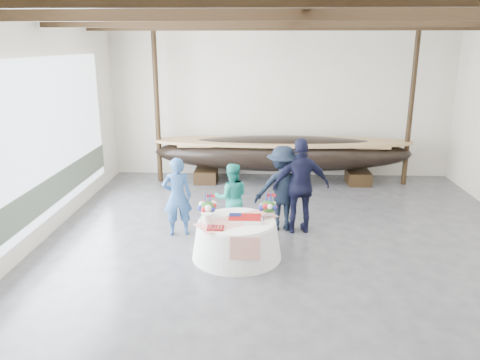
{
  "coord_description": "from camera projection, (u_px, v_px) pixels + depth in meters",
  "views": [
    {
      "loc": [
        -0.61,
        -7.89,
        3.86
      ],
      "look_at": [
        -1.02,
        1.56,
        1.09
      ],
      "focal_mm": 35.0,
      "sensor_mm": 36.0,
      "label": 1
    }
  ],
  "objects": [
    {
      "name": "wall_back",
      "position": [
        281.0,
        101.0,
        13.75
      ],
      "size": [
        10.0,
        0.02,
        4.5
      ],
      "primitive_type": "cube",
      "color": "silver",
      "rests_on": "ground"
    },
    {
      "name": "wall_left",
      "position": [
        10.0,
        139.0,
        8.2
      ],
      "size": [
        0.02,
        12.0,
        4.5
      ],
      "primitive_type": "cube",
      "color": "silver",
      "rests_on": "ground"
    },
    {
      "name": "longboat_display",
      "position": [
        282.0,
        153.0,
        13.27
      ],
      "size": [
        7.28,
        1.46,
        1.37
      ],
      "color": "black",
      "rests_on": "ground"
    },
    {
      "name": "guest_woman_blue",
      "position": [
        177.0,
        197.0,
        9.63
      ],
      "size": [
        0.69,
        0.54,
        1.66
      ],
      "primitive_type": "imported",
      "rotation": [
        0.0,
        0.0,
        3.4
      ],
      "color": "#284C80",
      "rests_on": "ground"
    },
    {
      "name": "ceiling",
      "position": [
        300.0,
        1.0,
        7.36
      ],
      "size": [
        10.0,
        12.0,
        0.01
      ],
      "primitive_type": "cube",
      "color": "white",
      "rests_on": "wall_back"
    },
    {
      "name": "open_bay",
      "position": [
        41.0,
        150.0,
        9.28
      ],
      "size": [
        0.03,
        7.0,
        3.2
      ],
      "color": "silver",
      "rests_on": "ground"
    },
    {
      "name": "pavilion_structure",
      "position": [
        295.0,
        35.0,
        8.33
      ],
      "size": [
        9.8,
        11.76,
        4.5
      ],
      "color": "black",
      "rests_on": "ground"
    },
    {
      "name": "guest_man_left",
      "position": [
        282.0,
        188.0,
        9.89
      ],
      "size": [
        1.22,
        0.74,
        1.83
      ],
      "primitive_type": "imported",
      "rotation": [
        0.0,
        0.0,
        3.2
      ],
      "color": "black",
      "rests_on": "ground"
    },
    {
      "name": "guest_man_right",
      "position": [
        301.0,
        186.0,
        9.72
      ],
      "size": [
        1.23,
        0.64,
        2.02
      ],
      "primitive_type": "imported",
      "rotation": [
        0.0,
        0.0,
        3.27
      ],
      "color": "black",
      "rests_on": "ground"
    },
    {
      "name": "tabletop_items",
      "position": [
        235.0,
        211.0,
        8.69
      ],
      "size": [
        1.58,
        1.35,
        0.4
      ],
      "color": "#B52412",
      "rests_on": "banquet_table"
    },
    {
      "name": "guest_woman_teal",
      "position": [
        232.0,
        198.0,
        9.83
      ],
      "size": [
        0.78,
        0.65,
        1.49
      ],
      "primitive_type": "imported",
      "rotation": [
        0.0,
        0.0,
        3.26
      ],
      "color": "#1A8A7C",
      "rests_on": "ground"
    },
    {
      "name": "banquet_table",
      "position": [
        237.0,
        239.0,
        8.72
      ],
      "size": [
        1.67,
        1.67,
        0.72
      ],
      "color": "white",
      "rests_on": "ground"
    },
    {
      "name": "floor",
      "position": [
        292.0,
        261.0,
        8.62
      ],
      "size": [
        10.0,
        12.0,
        0.01
      ],
      "primitive_type": "cube",
      "color": "#3D3D42",
      "rests_on": "ground"
    }
  ]
}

